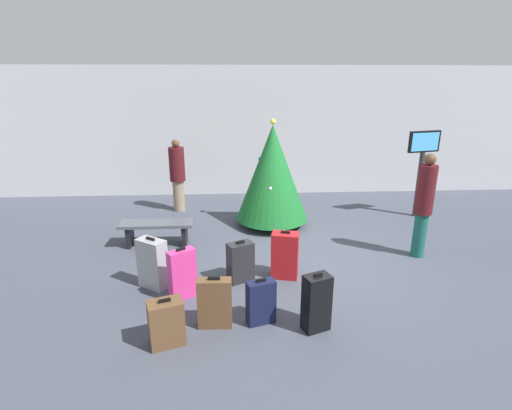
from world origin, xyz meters
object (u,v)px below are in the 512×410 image
(holiday_tree, at_px, (272,173))
(suitcase_2, at_px, (166,323))
(traveller_1, at_px, (177,174))
(suitcase_3, at_px, (241,262))
(suitcase_6, at_px, (182,274))
(suitcase_5, at_px, (285,255))
(suitcase_1, at_px, (316,303))
(traveller_0, at_px, (424,203))
(suitcase_4, at_px, (153,264))
(flight_info_kiosk, at_px, (422,159))
(waiting_bench, at_px, (157,228))
(suitcase_7, at_px, (215,303))
(suitcase_0, at_px, (261,302))

(holiday_tree, height_order, suitcase_2, holiday_tree)
(traveller_1, xyz_separation_m, suitcase_3, (1.46, -3.63, -0.60))
(suitcase_6, bearing_deg, suitcase_5, 19.46)
(suitcase_6, bearing_deg, suitcase_1, -25.42)
(holiday_tree, distance_m, traveller_0, 3.10)
(holiday_tree, distance_m, suitcase_4, 3.47)
(traveller_1, relative_size, suitcase_2, 2.80)
(flight_info_kiosk, xyz_separation_m, waiting_bench, (-5.83, -1.41, -1.02))
(suitcase_4, bearing_deg, suitcase_6, -34.80)
(flight_info_kiosk, xyz_separation_m, suitcase_7, (-4.58, -4.12, -1.03))
(suitcase_0, xyz_separation_m, suitcase_4, (-1.62, 1.03, 0.09))
(waiting_bench, relative_size, suitcase_0, 2.18)
(suitcase_0, height_order, suitcase_6, suitcase_6)
(suitcase_3, xyz_separation_m, suitcase_6, (-0.86, -0.48, 0.06))
(holiday_tree, distance_m, suitcase_2, 4.47)
(suitcase_5, xyz_separation_m, suitcase_6, (-1.59, -0.56, 0.00))
(traveller_1, height_order, suitcase_1, traveller_1)
(traveller_0, height_order, suitcase_6, traveller_0)
(suitcase_5, bearing_deg, waiting_bench, 148.78)
(flight_info_kiosk, bearing_deg, suitcase_6, -146.35)
(waiting_bench, xyz_separation_m, suitcase_7, (1.25, -2.71, -0.01))
(suitcase_4, bearing_deg, suitcase_7, -46.89)
(flight_info_kiosk, xyz_separation_m, suitcase_3, (-4.22, -2.91, -1.05))
(suitcase_0, bearing_deg, holiday_tree, 82.38)
(suitcase_0, distance_m, suitcase_5, 1.33)
(suitcase_1, xyz_separation_m, suitcase_3, (-0.95, 1.34, -0.06))
(suitcase_0, xyz_separation_m, suitcase_3, (-0.25, 1.15, 0.02))
(suitcase_2, relative_size, suitcase_5, 0.77)
(suitcase_2, bearing_deg, suitcase_6, 86.39)
(suitcase_1, bearing_deg, holiday_tree, 93.17)
(suitcase_0, bearing_deg, suitcase_2, -161.90)
(suitcase_5, bearing_deg, suitcase_0, -110.97)
(traveller_0, distance_m, suitcase_4, 4.77)
(traveller_1, bearing_deg, suitcase_1, -64.12)
(holiday_tree, distance_m, traveller_1, 2.48)
(holiday_tree, distance_m, suitcase_7, 3.97)
(suitcase_1, distance_m, suitcase_2, 1.90)
(suitcase_1, bearing_deg, suitcase_0, 165.13)
(suitcase_1, xyz_separation_m, suitcase_7, (-1.31, 0.13, -0.04))
(suitcase_3, height_order, suitcase_7, suitcase_7)
(waiting_bench, bearing_deg, traveller_1, 86.08)
(holiday_tree, xyz_separation_m, traveller_0, (2.54, -1.76, -0.17))
(flight_info_kiosk, relative_size, traveller_1, 1.14)
(traveller_0, xyz_separation_m, suitcase_4, (-4.65, -0.88, -0.62))
(holiday_tree, xyz_separation_m, traveller_1, (-2.20, 1.12, -0.27))
(suitcase_5, height_order, suitcase_7, suitcase_5)
(traveller_1, bearing_deg, suitcase_2, -84.18)
(suitcase_0, distance_m, suitcase_4, 1.92)
(holiday_tree, height_order, suitcase_7, holiday_tree)
(waiting_bench, bearing_deg, suitcase_1, -47.97)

